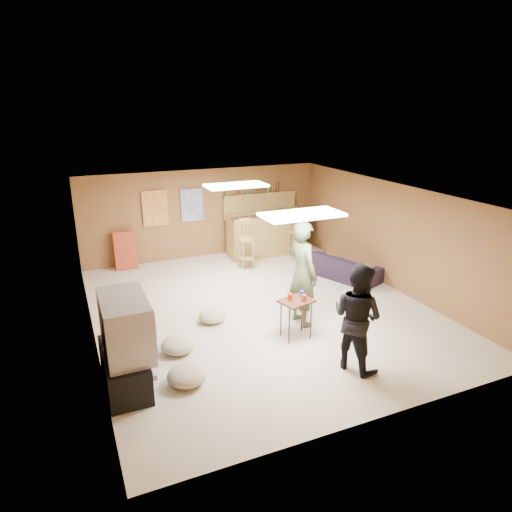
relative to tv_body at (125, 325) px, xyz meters
name	(u,v)px	position (x,y,z in m)	size (l,w,h in m)	color
ground	(260,309)	(2.65, 1.50, -0.90)	(7.00, 7.00, 0.00)	#C5B496
ceiling	(261,195)	(2.65, 1.50, 1.30)	(6.00, 7.00, 0.02)	silver
wall_back	(203,214)	(2.65, 5.00, 0.20)	(6.00, 0.02, 2.20)	brown
wall_front	(382,341)	(2.65, -2.00, 0.20)	(6.00, 0.02, 2.20)	brown
wall_left	(88,278)	(-0.35, 1.50, 0.20)	(0.02, 7.00, 2.20)	brown
wall_right	(392,236)	(5.65, 1.50, 0.20)	(0.02, 7.00, 2.20)	brown
tv_stand	(125,369)	(-0.07, 0.00, -0.65)	(0.55, 1.30, 0.50)	black
dvd_box	(141,371)	(0.15, 0.00, -0.75)	(0.35, 0.50, 0.08)	#B2B2B7
tv_body	(125,325)	(0.00, 0.00, 0.00)	(0.60, 1.10, 0.80)	#B2B2B7
tv_screen	(149,321)	(0.31, 0.00, 0.00)	(0.02, 0.95, 0.65)	navy
bar_counter	(267,234)	(4.15, 4.45, -0.35)	(2.00, 0.60, 1.10)	olive
bar_lip	(271,215)	(4.15, 4.20, 0.20)	(2.10, 0.12, 0.05)	#3D1C13
bar_shelf	(260,194)	(4.15, 4.90, 0.60)	(2.00, 0.18, 0.05)	olive
bar_backing	(260,205)	(4.15, 4.92, 0.30)	(2.00, 0.14, 0.60)	olive
poster_left	(155,208)	(1.45, 4.96, 0.45)	(0.60, 0.03, 0.85)	#BF3F26
poster_right	(192,205)	(2.35, 4.96, 0.45)	(0.55, 0.03, 0.80)	#334C99
folding_chair_stack	(125,250)	(0.65, 4.80, -0.45)	(0.50, 0.14, 0.90)	#AE3720
ceiling_panel_front	(302,215)	(2.65, 0.00, 1.27)	(1.20, 0.60, 0.04)	white
ceiling_panel_back	(236,186)	(2.65, 2.70, 1.27)	(1.20, 0.60, 0.04)	white
person_olive	(303,274)	(3.09, 0.68, 0.04)	(0.68, 0.45, 1.87)	#4B5732
person_black	(357,317)	(3.11, -0.88, -0.09)	(0.79, 0.61, 1.62)	black
sofa	(342,266)	(5.00, 2.30, -0.64)	(1.76, 0.69, 0.51)	black
tray_table	(296,319)	(2.74, 0.25, -0.56)	(0.52, 0.41, 0.67)	#3D1C13
cup_red_near	(290,297)	(2.65, 0.29, -0.17)	(0.09, 0.09, 0.12)	#A42F0A
cup_red_far	(304,298)	(2.83, 0.16, -0.17)	(0.08, 0.08, 0.12)	#A42F0A
cup_blue	(302,294)	(2.89, 0.34, -0.17)	(0.08, 0.08, 0.11)	#153F92
bar_stool_left	(246,244)	(3.26, 3.67, -0.30)	(0.38, 0.38, 1.20)	olive
bar_stool_right	(296,233)	(4.69, 3.88, -0.24)	(0.42, 0.42, 1.32)	olive
cushion_near_tv	(178,345)	(0.82, 0.56, -0.78)	(0.53, 0.53, 0.24)	tan
cushion_mid	(212,316)	(1.64, 1.35, -0.79)	(0.49, 0.49, 0.22)	tan
cushion_far	(187,375)	(0.72, -0.32, -0.77)	(0.56, 0.56, 0.25)	tan
bottle_row	(253,189)	(3.95, 4.88, 0.75)	(1.48, 0.08, 0.26)	#3F7233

